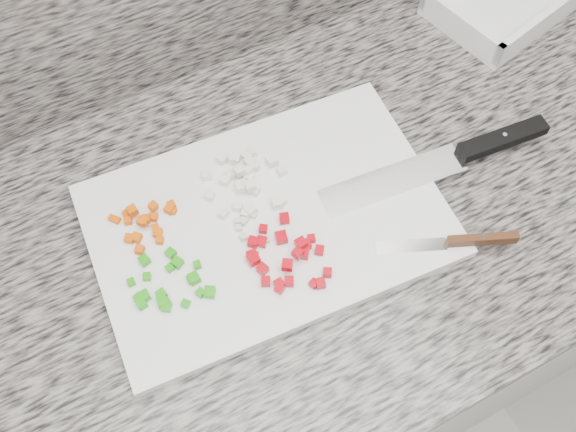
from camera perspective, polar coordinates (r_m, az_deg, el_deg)
name	(u,v)px	position (r m, az deg, el deg)	size (l,w,h in m)	color
cabinet	(293,328)	(1.30, 0.42, -9.94)	(3.92, 0.62, 0.86)	beige
countertop	(295,220)	(0.88, 0.61, -0.39)	(3.96, 0.64, 0.04)	slate
cutting_board	(268,221)	(0.85, -1.82, -0.42)	(0.46, 0.31, 0.02)	white
carrot_pile	(145,222)	(0.85, -12.58, -0.52)	(0.09, 0.07, 0.02)	#D25004
onion_pile	(247,180)	(0.87, -3.70, 3.24)	(0.12, 0.12, 0.02)	silver
green_pepper_pile	(170,285)	(0.81, -10.49, -6.08)	(0.10, 0.09, 0.01)	#22980D
red_pepper_pile	(283,256)	(0.81, -0.41, -3.59)	(0.10, 0.12, 0.02)	#B3020D
garlic_pile	(247,225)	(0.84, -3.71, -0.76)	(0.04, 0.05, 0.01)	beige
chef_knife	(466,153)	(0.92, 15.53, 5.45)	(0.34, 0.07, 0.02)	white
paring_knife	(464,241)	(0.85, 15.41, -2.17)	(0.17, 0.09, 0.02)	white
tray	(504,0)	(1.15, 18.67, 17.73)	(0.26, 0.21, 0.05)	white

